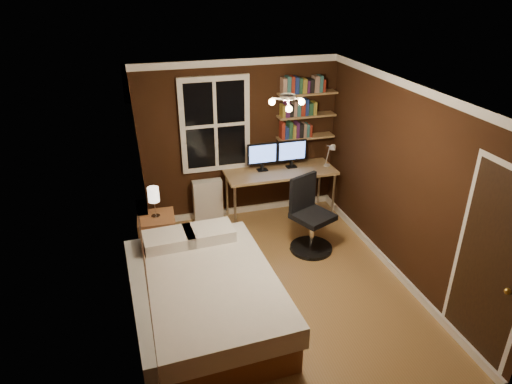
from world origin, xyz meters
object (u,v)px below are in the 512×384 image
object	(u,v)px
nightstand	(158,236)
bedside_lamp	(154,202)
radiator	(208,200)
monitor_right	(292,154)
monitor_left	(262,157)
bed	(205,297)
desk	(280,174)
office_chair	(310,222)
desk_lamp	(330,155)

from	to	relation	value
nightstand	bedside_lamp	distance (m)	0.53
radiator	monitor_right	distance (m)	1.52
bedside_lamp	monitor_left	distance (m)	1.85
bed	nightstand	world-z (taller)	bed
desk	monitor_right	xyz separation A→B (m)	(0.21, 0.09, 0.28)
bedside_lamp	office_chair	distance (m)	2.17
nightstand	bedside_lamp	xyz separation A→B (m)	(0.00, 0.00, 0.53)
bed	desk_lamp	xyz separation A→B (m)	(2.37, 1.97, 0.73)
bedside_lamp	desk	xyz separation A→B (m)	(1.98, 0.59, -0.08)
bed	monitor_right	world-z (taller)	monitor_right
monitor_left	bed	bearing A→B (deg)	-121.58
monitor_right	office_chair	bearing A→B (deg)	-95.66
bed	monitor_right	size ratio (longest dim) A/B	4.68
monitor_left	desk_lamp	xyz separation A→B (m)	(1.05, -0.19, -0.00)
nightstand	monitor_left	distance (m)	1.98
bedside_lamp	monitor_left	size ratio (longest dim) A/B	0.91
bed	radiator	size ratio (longest dim) A/B	3.23
bedside_lamp	monitor_left	bearing A→B (deg)	21.45
nightstand	bedside_lamp	bearing A→B (deg)	0.00
desk	office_chair	world-z (taller)	office_chair
nightstand	desk_lamp	distance (m)	2.90
desk	monitor_left	size ratio (longest dim) A/B	3.62
monitor_right	office_chair	xyz separation A→B (m)	(-0.11, -1.09, -0.61)
desk_lamp	monitor_left	bearing A→B (deg)	169.65
bedside_lamp	monitor_left	xyz separation A→B (m)	(1.72, 0.67, 0.21)
monitor_left	desk_lamp	bearing A→B (deg)	-10.35
bed	monitor_right	bearing A→B (deg)	47.36
bedside_lamp	monitor_right	distance (m)	2.31
radiator	monitor_left	bearing A→B (deg)	-9.07
nightstand	desk	bearing A→B (deg)	19.33
desk_lamp	bed	bearing A→B (deg)	-140.33
nightstand	office_chair	size ratio (longest dim) A/B	0.56
monitor_left	monitor_right	size ratio (longest dim) A/B	1.00
monitor_right	office_chair	distance (m)	1.26
desk	monitor_right	bearing A→B (deg)	22.11
radiator	desk	world-z (taller)	desk
bedside_lamp	radiator	size ratio (longest dim) A/B	0.63
desk	monitor_left	world-z (taller)	monitor_left
bed	bedside_lamp	bearing A→B (deg)	101.96
bedside_lamp	desk	size ratio (longest dim) A/B	0.25
desk_lamp	office_chair	world-z (taller)	desk_lamp
monitor_left	monitor_right	xyz separation A→B (m)	(0.48, 0.00, 0.00)
desk_lamp	bedside_lamp	bearing A→B (deg)	-170.08
bed	desk	size ratio (longest dim) A/B	1.29
nightstand	bedside_lamp	world-z (taller)	bedside_lamp
nightstand	monitor_right	bearing A→B (deg)	19.89
desk	office_chair	size ratio (longest dim) A/B	1.57
nightstand	monitor_left	bearing A→B (deg)	24.28
radiator	bedside_lamp	bearing A→B (deg)	-136.61
bed	monitor_left	bearing A→B (deg)	55.73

